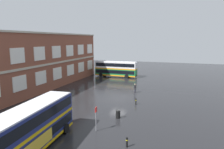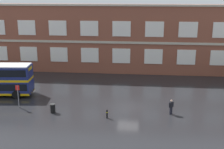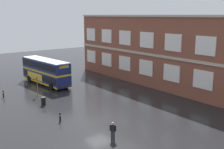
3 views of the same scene
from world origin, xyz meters
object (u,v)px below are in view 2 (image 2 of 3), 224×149
Objects in this scene: bus_stand_flag at (18,94)px; safety_bollard_east at (107,114)px; waiting_passenger at (171,106)px; station_litter_bin at (53,108)px.

safety_bollard_east is (10.56, -1.97, -1.14)m from bus_stand_flag.
waiting_passenger is 0.63× the size of bus_stand_flag.
waiting_passenger is 1.65× the size of station_litter_bin.
station_litter_bin is at bearing 171.85° from safety_bollard_east.
station_litter_bin is at bearing -176.27° from waiting_passenger.
waiting_passenger is 17.46m from bus_stand_flag.
waiting_passenger reaches higher than safety_bollard_east.
bus_stand_flag is (-17.45, 0.24, 0.70)m from waiting_passenger.
safety_bollard_east is at bearing -165.84° from waiting_passenger.
waiting_passenger is at bearing 14.16° from safety_bollard_east.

